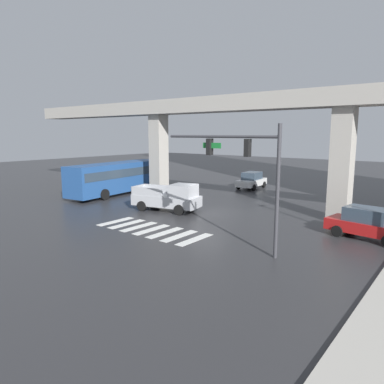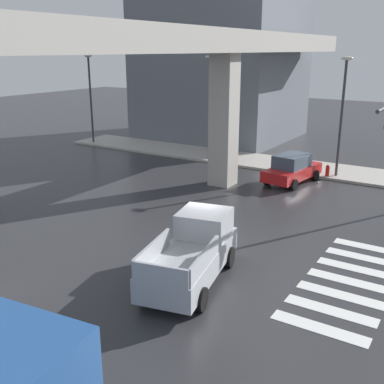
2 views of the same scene
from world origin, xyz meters
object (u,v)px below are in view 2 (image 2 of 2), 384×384
Objects in this scene: street_lamp_mid_block at (209,96)px; street_lamp_far_north at (90,88)px; street_lamp_near_corner at (343,103)px; fire_hydrant at (327,171)px; pickup_truck at (193,252)px; sedan_red at (292,169)px.

street_lamp_mid_block is 11.24m from street_lamp_far_north.
street_lamp_far_north is (0.00, 11.24, 0.00)m from street_lamp_mid_block.
street_lamp_near_corner is at bearing -90.00° from street_lamp_far_north.
street_lamp_mid_block is at bearing 87.36° from fire_hydrant.
pickup_truck is 16.22m from street_lamp_near_corner.
street_lamp_near_corner is (15.82, -0.52, 3.57)m from pickup_truck.
pickup_truck is 0.74× the size of street_lamp_mid_block.
fire_hydrant is at bearing -0.34° from pickup_truck.
sedan_red is 0.62× the size of street_lamp_mid_block.
sedan_red is (13.32, 1.43, -0.14)m from pickup_truck.
pickup_truck is 18.34m from street_lamp_mid_block.
street_lamp_mid_block is (0.00, 9.10, 0.00)m from street_lamp_near_corner.
street_lamp_far_north is 20.34m from fire_hydrant.
sedan_red is 5.31× the size of fire_hydrant.
pickup_truck is at bearing 178.11° from street_lamp_near_corner.
street_lamp_near_corner is at bearing -38.04° from sedan_red.
street_lamp_mid_block is 9.61m from fire_hydrant.
street_lamp_far_north reaches higher than fire_hydrant.
pickup_truck reaches higher than sedan_red.
street_lamp_far_north is at bearing 90.00° from street_lamp_near_corner.
pickup_truck is 6.34× the size of fire_hydrant.
street_lamp_far_north reaches higher than sedan_red.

